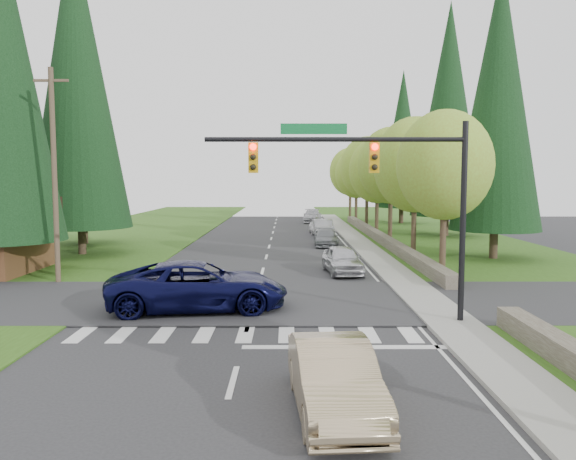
{
  "coord_description": "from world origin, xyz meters",
  "views": [
    {
      "loc": [
        1.32,
        -14.18,
        4.88
      ],
      "look_at": [
        1.35,
        8.92,
        2.8
      ],
      "focal_mm": 35.0,
      "sensor_mm": 36.0,
      "label": 1
    }
  ],
  "objects_px": {
    "parked_car_d": "(319,226)",
    "parked_car_c": "(323,228)",
    "suv_navy": "(198,286)",
    "parked_car_a": "(342,260)",
    "parked_car_b": "(326,238)",
    "parked_car_e": "(312,216)",
    "sedan_champagne": "(334,378)"
  },
  "relations": [
    {
      "from": "parked_car_d",
      "to": "parked_car_c",
      "type": "bearing_deg",
      "value": -87.77
    },
    {
      "from": "suv_navy",
      "to": "parked_car_a",
      "type": "height_order",
      "value": "suv_navy"
    },
    {
      "from": "parked_car_b",
      "to": "parked_car_e",
      "type": "xyz_separation_m",
      "value": [
        0.0,
        22.79,
        0.12
      ]
    },
    {
      "from": "parked_car_d",
      "to": "suv_navy",
      "type": "bearing_deg",
      "value": -103.55
    },
    {
      "from": "sedan_champagne",
      "to": "parked_car_d",
      "type": "distance_m",
      "value": 39.29
    },
    {
      "from": "parked_car_a",
      "to": "sedan_champagne",
      "type": "bearing_deg",
      "value": -102.04
    },
    {
      "from": "parked_car_a",
      "to": "parked_car_b",
      "type": "xyz_separation_m",
      "value": [
        0.0,
        12.15,
        -0.12
      ]
    },
    {
      "from": "parked_car_a",
      "to": "parked_car_d",
      "type": "height_order",
      "value": "parked_car_a"
    },
    {
      "from": "parked_car_b",
      "to": "parked_car_d",
      "type": "xyz_separation_m",
      "value": [
        0.0,
        9.58,
        0.08
      ]
    },
    {
      "from": "parked_car_d",
      "to": "parked_car_e",
      "type": "xyz_separation_m",
      "value": [
        0.0,
        13.21,
        0.04
      ]
    },
    {
      "from": "suv_navy",
      "to": "parked_car_c",
      "type": "relative_size",
      "value": 1.48
    },
    {
      "from": "parked_car_a",
      "to": "parked_car_c",
      "type": "xyz_separation_m",
      "value": [
        0.21,
        18.8,
        0.02
      ]
    },
    {
      "from": "parked_car_a",
      "to": "suv_navy",
      "type": "bearing_deg",
      "value": -132.81
    },
    {
      "from": "suv_navy",
      "to": "parked_car_d",
      "type": "height_order",
      "value": "suv_navy"
    },
    {
      "from": "parked_car_e",
      "to": "suv_navy",
      "type": "bearing_deg",
      "value": -95.89
    },
    {
      "from": "parked_car_c",
      "to": "parked_car_d",
      "type": "distance_m",
      "value": 2.94
    },
    {
      "from": "sedan_champagne",
      "to": "parked_car_c",
      "type": "xyz_separation_m",
      "value": [
        2.11,
        36.32,
        -0.01
      ]
    },
    {
      "from": "parked_car_c",
      "to": "parked_car_e",
      "type": "relative_size",
      "value": 0.89
    },
    {
      "from": "sedan_champagne",
      "to": "parked_car_b",
      "type": "height_order",
      "value": "sedan_champagne"
    },
    {
      "from": "suv_navy",
      "to": "parked_car_c",
      "type": "height_order",
      "value": "suv_navy"
    },
    {
      "from": "parked_car_a",
      "to": "parked_car_b",
      "type": "distance_m",
      "value": 12.15
    },
    {
      "from": "sedan_champagne",
      "to": "parked_car_b",
      "type": "distance_m",
      "value": 29.73
    },
    {
      "from": "sedan_champagne",
      "to": "parked_car_b",
      "type": "xyz_separation_m",
      "value": [
        1.9,
        29.67,
        -0.14
      ]
    },
    {
      "from": "parked_car_e",
      "to": "sedan_champagne",
      "type": "bearing_deg",
      "value": -89.8
    },
    {
      "from": "suv_navy",
      "to": "parked_car_d",
      "type": "distance_m",
      "value": 30.6
    },
    {
      "from": "sedan_champagne",
      "to": "parked_car_d",
      "type": "relative_size",
      "value": 1.12
    },
    {
      "from": "parked_car_a",
      "to": "parked_car_b",
      "type": "bearing_deg",
      "value": 84.16
    },
    {
      "from": "parked_car_b",
      "to": "parked_car_d",
      "type": "height_order",
      "value": "parked_car_d"
    },
    {
      "from": "parked_car_c",
      "to": "parked_car_d",
      "type": "height_order",
      "value": "parked_car_c"
    },
    {
      "from": "sedan_champagne",
      "to": "parked_car_b",
      "type": "bearing_deg",
      "value": 81.72
    },
    {
      "from": "sedan_champagne",
      "to": "parked_car_d",
      "type": "height_order",
      "value": "sedan_champagne"
    },
    {
      "from": "suv_navy",
      "to": "parked_car_a",
      "type": "xyz_separation_m",
      "value": [
        6.2,
        8.24,
        -0.2
      ]
    }
  ]
}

